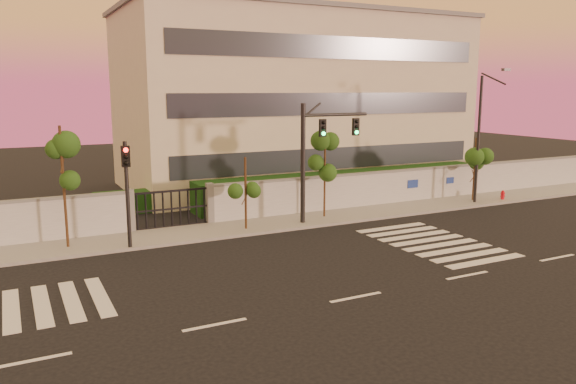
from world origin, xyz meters
TOP-DOWN VIEW (x-y plane):
  - ground at (0.00, 0.00)m, footprint 120.00×120.00m
  - sidewalk at (0.00, 10.50)m, footprint 60.00×3.00m
  - perimeter_wall at (0.10, 12.00)m, footprint 60.00×0.36m
  - hedge_row at (1.17, 14.74)m, footprint 41.00×4.25m
  - institutional_building at (9.00, 21.99)m, footprint 24.40×12.40m
  - road_markings at (-1.58, 3.76)m, footprint 57.00×7.62m
  - street_tree_c at (-8.02, 10.47)m, footprint 1.48×1.18m
  - street_tree_d at (0.17, 9.97)m, footprint 1.40×1.11m
  - street_tree_e at (4.98, 10.56)m, footprint 1.32×1.05m
  - street_tree_f at (15.56, 10.37)m, footprint 1.51×1.20m
  - traffic_signal_main at (4.05, 9.84)m, footprint 3.94×0.39m
  - traffic_signal_secondary at (-5.64, 9.14)m, footprint 0.37×0.35m
  - streetlight_east at (15.14, 9.63)m, footprint 0.48×1.94m
  - fire_hydrant at (17.32, 9.64)m, footprint 0.29×0.27m

SIDE VIEW (x-z plane):
  - ground at x=0.00m, z-range 0.00..0.00m
  - road_markings at x=-1.58m, z-range 0.00..0.02m
  - sidewalk at x=0.00m, z-range 0.00..0.15m
  - fire_hydrant at x=17.32m, z-range 0.00..0.72m
  - hedge_row at x=1.17m, z-range -0.08..1.72m
  - perimeter_wall at x=0.10m, z-range -0.03..2.17m
  - street_tree_d at x=0.17m, z-range 0.87..4.56m
  - street_tree_f at x=15.56m, z-range 0.95..4.95m
  - traffic_signal_secondary at x=-5.64m, z-range 0.64..5.40m
  - street_tree_e at x=4.98m, z-range 1.06..5.54m
  - traffic_signal_main at x=4.05m, z-range 0.82..7.05m
  - street_tree_c at x=-8.02m, z-range 1.27..6.69m
  - streetlight_east at x=15.14m, z-range 0.33..8.39m
  - institutional_building at x=9.00m, z-range 0.03..12.28m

